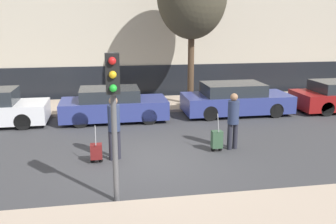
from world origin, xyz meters
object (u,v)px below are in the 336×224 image
(parked_car_1, at_px, (113,105))
(traffic_light, at_px, (113,99))
(parked_car_2, at_px, (236,99))
(pedestrian_left, at_px, (114,124))
(trolley_right, at_px, (217,139))
(trolley_left, at_px, (96,151))
(pedestrian_right, at_px, (233,118))

(parked_car_1, bearing_deg, traffic_light, -91.27)
(parked_car_2, relative_size, traffic_light, 1.37)
(pedestrian_left, xyz_separation_m, trolley_right, (3.05, 0.13, -0.67))
(trolley_right, xyz_separation_m, traffic_light, (-3.11, -2.82, 1.95))
(pedestrian_left, bearing_deg, trolley_right, -17.12)
(pedestrian_left, height_order, trolley_left, pedestrian_left)
(parked_car_1, bearing_deg, pedestrian_left, -91.26)
(parked_car_2, distance_m, traffic_light, 8.99)
(parked_car_2, relative_size, trolley_right, 3.77)
(parked_car_1, xyz_separation_m, pedestrian_right, (3.49, -4.00, 0.37))
(trolley_right, bearing_deg, parked_car_2, 63.65)
(trolley_left, bearing_deg, traffic_light, -79.62)
(parked_car_1, height_order, trolley_right, parked_car_1)
(trolley_left, distance_m, trolley_right, 3.58)
(parked_car_2, xyz_separation_m, pedestrian_left, (-5.17, -4.43, 0.41))
(trolley_left, bearing_deg, parked_car_1, 82.18)
(trolley_left, height_order, traffic_light, traffic_light)
(pedestrian_right, distance_m, traffic_light, 4.87)
(parked_car_2, height_order, trolley_left, parked_car_2)
(pedestrian_left, distance_m, pedestrian_right, 3.59)
(parked_car_2, relative_size, pedestrian_right, 2.55)
(trolley_left, distance_m, pedestrian_right, 4.18)
(trolley_right, bearing_deg, traffic_light, -137.83)
(pedestrian_left, xyz_separation_m, pedestrian_right, (3.58, 0.27, -0.05))
(pedestrian_right, relative_size, traffic_light, 0.54)
(pedestrian_right, bearing_deg, traffic_light, -155.03)
(parked_car_1, height_order, trolley_left, parked_car_1)
(parked_car_2, height_order, pedestrian_right, pedestrian_right)
(trolley_right, bearing_deg, parked_car_1, 125.57)
(trolley_left, xyz_separation_m, trolley_right, (3.57, 0.32, 0.05))
(pedestrian_left, distance_m, trolley_left, 0.90)
(pedestrian_right, height_order, trolley_right, pedestrian_right)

